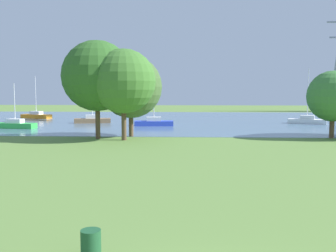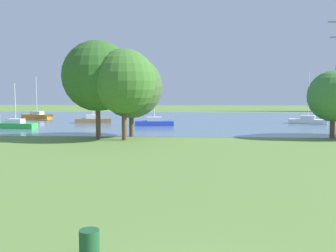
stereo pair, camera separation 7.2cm
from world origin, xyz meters
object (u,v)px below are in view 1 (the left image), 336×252
at_px(tree_east_near, 333,96).
at_px(sailboat_blue, 154,122).
at_px(sailboat_white, 307,120).
at_px(sailboat_green, 15,125).
at_px(tree_west_far, 131,87).
at_px(sailboat_brown, 93,120).
at_px(litter_bin, 91,244).
at_px(sailboat_orange, 36,115).
at_px(tree_west_near, 123,81).
at_px(tree_east_far, 97,76).

bearing_deg(tree_east_near, sailboat_blue, 147.39).
bearing_deg(sailboat_white, sailboat_blue, -169.20).
distance_m(sailboat_green, tree_west_far, 16.89).
bearing_deg(sailboat_blue, sailboat_brown, 156.98).
height_order(litter_bin, sailboat_brown, sailboat_brown).
bearing_deg(sailboat_orange, tree_east_near, -31.54).
xyz_separation_m(litter_bin, tree_west_near, (-3.07, 24.87, 4.89)).
xyz_separation_m(litter_bin, tree_west_far, (-2.81, 27.60, 4.40)).
bearing_deg(sailboat_green, litter_bin, -63.31).
relative_size(sailboat_green, tree_east_far, 0.58).
relative_size(sailboat_brown, tree_east_near, 1.14).
height_order(sailboat_brown, tree_east_near, sailboat_brown).
distance_m(litter_bin, sailboat_brown, 43.48).
height_order(sailboat_white, tree_west_far, tree_west_far).
height_order(sailboat_green, tree_west_near, tree_west_near).
bearing_deg(sailboat_green, sailboat_orange, 102.58).
bearing_deg(tree_west_near, tree_east_near, 7.12).
height_order(tree_west_near, tree_west_far, tree_west_near).
bearing_deg(sailboat_orange, sailboat_white, -10.96).
relative_size(litter_bin, sailboat_white, 0.11).
height_order(sailboat_green, tree_west_far, tree_west_far).
height_order(sailboat_orange, sailboat_white, sailboat_white).
xyz_separation_m(sailboat_brown, tree_west_near, (7.07, -17.41, 4.83)).
distance_m(sailboat_orange, tree_west_near, 31.22).
bearing_deg(tree_west_near, sailboat_orange, 125.29).
relative_size(sailboat_green, sailboat_orange, 0.80).
distance_m(sailboat_green, sailboat_white, 36.72).
height_order(sailboat_orange, tree_east_near, sailboat_orange).
bearing_deg(tree_east_far, tree_east_near, 3.82).
xyz_separation_m(tree_east_far, tree_east_near, (21.87, 1.46, -1.87)).
bearing_deg(tree_west_far, sailboat_orange, 128.85).
bearing_deg(sailboat_white, sailboat_brown, -179.70).
distance_m(sailboat_green, sailboat_blue, 16.40).
xyz_separation_m(sailboat_orange, tree_west_far, (18.08, -22.44, 4.35)).
distance_m(sailboat_brown, tree_west_near, 19.40).
relative_size(sailboat_brown, sailboat_blue, 1.13).
bearing_deg(sailboat_orange, tree_east_far, -57.85).
xyz_separation_m(litter_bin, sailboat_brown, (-10.14, 42.28, 0.07)).
height_order(tree_east_far, tree_west_far, tree_east_far).
height_order(tree_west_near, tree_east_near, tree_west_near).
bearing_deg(tree_west_near, sailboat_white, 39.24).
height_order(sailboat_blue, sailboat_white, sailboat_white).
relative_size(litter_bin, sailboat_blue, 0.13).
relative_size(sailboat_white, tree_west_near, 0.88).
xyz_separation_m(sailboat_white, tree_east_near, (-2.23, -15.15, 3.47)).
bearing_deg(sailboat_blue, tree_west_far, -96.62).
bearing_deg(sailboat_green, tree_west_far, -26.01).
xyz_separation_m(litter_bin, sailboat_green, (-17.48, 34.76, 0.04)).
height_order(sailboat_orange, sailboat_blue, sailboat_orange).
bearing_deg(tree_west_far, litter_bin, -84.18).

